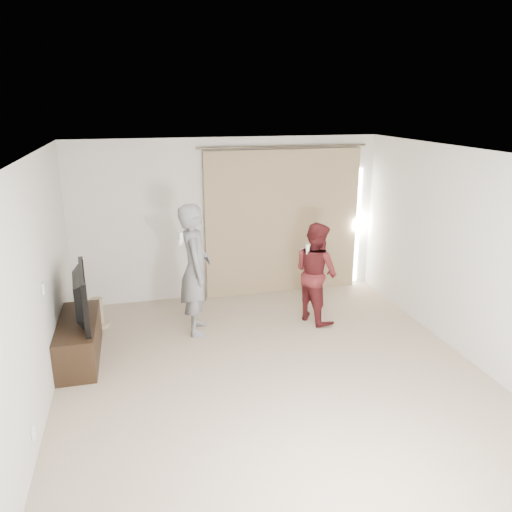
# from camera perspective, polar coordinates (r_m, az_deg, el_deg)

# --- Properties ---
(floor) EXTENTS (5.50, 5.50, 0.00)m
(floor) POSITION_cam_1_polar(r_m,az_deg,el_deg) (6.11, 2.04, -13.56)
(floor) COLOR tan
(floor) RESTS_ON ground
(wall_back) EXTENTS (5.00, 0.04, 2.60)m
(wall_back) POSITION_cam_1_polar(r_m,az_deg,el_deg) (8.13, -3.16, 4.25)
(wall_back) COLOR beige
(wall_back) RESTS_ON ground
(wall_left) EXTENTS (0.04, 5.50, 2.60)m
(wall_left) POSITION_cam_1_polar(r_m,az_deg,el_deg) (5.46, -24.01, -3.89)
(wall_left) COLOR beige
(wall_left) RESTS_ON ground
(ceiling) EXTENTS (5.00, 5.50, 0.01)m
(ceiling) POSITION_cam_1_polar(r_m,az_deg,el_deg) (5.27, 2.35, 11.49)
(ceiling) COLOR silver
(ceiling) RESTS_ON wall_back
(curtain) EXTENTS (2.80, 0.11, 2.46)m
(curtain) POSITION_cam_1_polar(r_m,az_deg,el_deg) (8.30, 3.16, 3.84)
(curtain) COLOR #98865D
(curtain) RESTS_ON ground
(tv_console) EXTENTS (0.46, 1.34, 0.52)m
(tv_console) POSITION_cam_1_polar(r_m,az_deg,el_deg) (6.74, -19.56, -9.01)
(tv_console) COLOR black
(tv_console) RESTS_ON ground
(tv) EXTENTS (0.28, 1.16, 0.66)m
(tv) POSITION_cam_1_polar(r_m,az_deg,el_deg) (6.51, -20.08, -4.35)
(tv) COLOR black
(tv) RESTS_ON tv_console
(scratching_post) EXTENTS (0.32, 0.32, 0.43)m
(scratching_post) POSITION_cam_1_polar(r_m,az_deg,el_deg) (7.60, -17.66, -6.48)
(scratching_post) COLOR tan
(scratching_post) RESTS_ON ground
(person_man) EXTENTS (0.51, 0.71, 1.84)m
(person_man) POSITION_cam_1_polar(r_m,az_deg,el_deg) (6.90, -6.94, -1.54)
(person_man) COLOR slate
(person_man) RESTS_ON ground
(person_woman) EXTENTS (0.79, 0.88, 1.49)m
(person_woman) POSITION_cam_1_polar(r_m,az_deg,el_deg) (7.32, 6.88, -1.87)
(person_woman) COLOR #52171A
(person_woman) RESTS_ON ground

